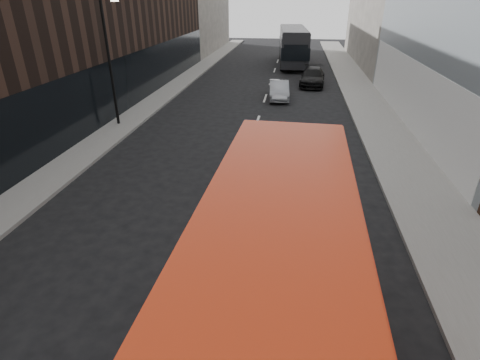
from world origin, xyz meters
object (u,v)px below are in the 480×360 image
at_px(grey_bus, 293,45).
at_px(car_c, 313,77).
at_px(street_lamp, 110,54).
at_px(car_b, 279,90).
at_px(car_a, 263,151).

bearing_deg(grey_bus, car_c, -83.05).
relative_size(street_lamp, car_b, 1.71).
bearing_deg(grey_bus, car_a, -95.24).
height_order(grey_bus, car_c, grey_bus).
xyz_separation_m(street_lamp, car_c, (11.92, 13.20, -3.45)).
bearing_deg(car_a, car_c, 80.86).
bearing_deg(car_b, street_lamp, -143.68).
xyz_separation_m(grey_bus, car_c, (2.00, -10.69, -1.37)).
bearing_deg(street_lamp, car_c, 47.92).
bearing_deg(car_c, grey_bus, 104.79).
xyz_separation_m(street_lamp, grey_bus, (9.92, 23.89, -2.08)).
relative_size(grey_bus, car_c, 2.44).
distance_m(grey_bus, car_a, 28.35).
height_order(street_lamp, car_b, street_lamp).
bearing_deg(car_c, street_lamp, -127.87).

